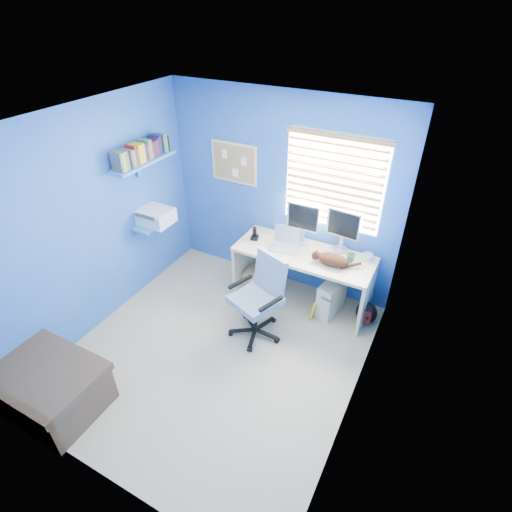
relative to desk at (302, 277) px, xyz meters
The scene contains 23 objects.
floor 1.40m from the desk, 111.14° to the right, with size 3.00×3.20×0.00m, color #B7A88C.
ceiling 2.52m from the desk, 111.14° to the right, with size 3.00×3.20×0.00m, color white.
wall_back 1.06m from the desk, 144.59° to the left, with size 3.00×0.01×2.50m, color blue.
wall_front 3.03m from the desk, 99.65° to the right, with size 3.00×0.01×2.50m, color blue.
wall_left 2.51m from the desk, 147.70° to the right, with size 0.01×3.20×2.50m, color blue.
wall_right 1.84m from the desk, 51.05° to the right, with size 0.01×3.20×2.50m, color blue.
desk is the anchor object (origin of this frame).
laptop 0.55m from the desk, behind, with size 0.33×0.26×0.22m, color silver.
monitor_left 0.68m from the desk, 119.72° to the left, with size 0.40×0.12×0.54m, color silver.
monitor_right 0.78m from the desk, 35.50° to the left, with size 0.40×0.12×0.54m, color silver.
phone 0.81m from the desk, behind, with size 0.09×0.11×0.17m, color black.
mug 0.69m from the desk, ahead, with size 0.10×0.09×0.10m, color #3E8552.
cd_spindle 0.84m from the desk, 17.08° to the left, with size 0.13×0.13×0.07m, color silver.
cat 0.58m from the desk, 11.25° to the right, with size 0.37×0.20×0.13m, color black.
tower_pc 0.43m from the desk, ahead, with size 0.19×0.44×0.45m, color beige.
drawer_boxes 0.64m from the desk, behind, with size 0.35×0.28×0.27m, color tan.
yellow_book 0.43m from the desk, 40.24° to the right, with size 0.03×0.17×0.24m, color yellow.
backpack 0.88m from the desk, ahead, with size 0.25×0.19×0.30m, color black.
bed_corner 2.98m from the desk, 120.96° to the right, with size 0.99×0.70×0.48m, color brown.
office_chair 0.78m from the desk, 106.67° to the right, with size 0.74×0.74×0.99m.
window_blinds 1.23m from the desk, 62.28° to the left, with size 1.15×0.05×1.10m.
corkboard 1.67m from the desk, 164.02° to the left, with size 0.64×0.02×0.52m.
wall_shelves 2.18m from the desk, 164.64° to the right, with size 0.42×0.90×1.05m.
Camera 1 is at (1.83, -2.54, 3.39)m, focal length 28.00 mm.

